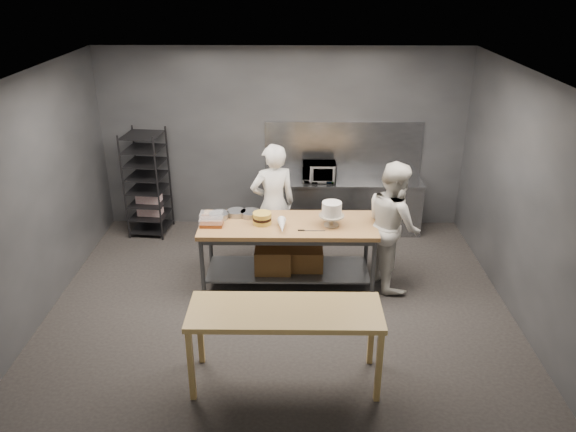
# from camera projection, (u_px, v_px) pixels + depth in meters

# --- Properties ---
(ground) EXTENTS (6.00, 6.00, 0.00)m
(ground) POSITION_uv_depth(u_px,v_px,m) (280.00, 299.00, 7.59)
(ground) COLOR black
(ground) RESTS_ON ground
(back_wall) EXTENTS (6.00, 0.04, 3.00)m
(back_wall) POSITION_uv_depth(u_px,v_px,m) (283.00, 139.00, 9.26)
(back_wall) COLOR #4C4F54
(back_wall) RESTS_ON ground
(work_table) EXTENTS (2.40, 0.90, 0.92)m
(work_table) POSITION_uv_depth(u_px,v_px,m) (288.00, 246.00, 7.76)
(work_table) COLOR #9A653D
(work_table) RESTS_ON ground
(near_counter) EXTENTS (2.00, 0.70, 0.90)m
(near_counter) POSITION_uv_depth(u_px,v_px,m) (285.00, 317.00, 5.78)
(near_counter) COLOR #A08142
(near_counter) RESTS_ON ground
(back_counter) EXTENTS (2.60, 0.60, 0.90)m
(back_counter) POSITION_uv_depth(u_px,v_px,m) (343.00, 206.00, 9.39)
(back_counter) COLOR slate
(back_counter) RESTS_ON ground
(splashback_panel) EXTENTS (2.60, 0.02, 0.90)m
(splashback_panel) POSITION_uv_depth(u_px,v_px,m) (343.00, 149.00, 9.29)
(splashback_panel) COLOR slate
(splashback_panel) RESTS_ON back_counter
(speed_rack) EXTENTS (0.66, 0.71, 1.75)m
(speed_rack) POSITION_uv_depth(u_px,v_px,m) (147.00, 184.00, 9.18)
(speed_rack) COLOR black
(speed_rack) RESTS_ON ground
(chef_behind) EXTENTS (0.77, 0.62, 1.84)m
(chef_behind) POSITION_uv_depth(u_px,v_px,m) (273.00, 205.00, 8.22)
(chef_behind) COLOR white
(chef_behind) RESTS_ON ground
(chef_right) EXTENTS (0.86, 1.00, 1.79)m
(chef_right) POSITION_uv_depth(u_px,v_px,m) (393.00, 225.00, 7.63)
(chef_right) COLOR silver
(chef_right) RESTS_ON ground
(microwave) EXTENTS (0.54, 0.37, 0.30)m
(microwave) POSITION_uv_depth(u_px,v_px,m) (319.00, 172.00, 9.15)
(microwave) COLOR black
(microwave) RESTS_ON back_counter
(frosted_cake_stand) EXTENTS (0.34, 0.34, 0.34)m
(frosted_cake_stand) POSITION_uv_depth(u_px,v_px,m) (332.00, 211.00, 7.47)
(frosted_cake_stand) COLOR #AA9F88
(frosted_cake_stand) RESTS_ON work_table
(layer_cake) EXTENTS (0.25, 0.25, 0.16)m
(layer_cake) POSITION_uv_depth(u_px,v_px,m) (262.00, 218.00, 7.58)
(layer_cake) COLOR #DDC646
(layer_cake) RESTS_ON work_table
(cake_pans) EXTENTS (0.72, 0.36, 0.07)m
(cake_pans) POSITION_uv_depth(u_px,v_px,m) (236.00, 214.00, 7.82)
(cake_pans) COLOR gray
(cake_pans) RESTS_ON work_table
(piping_bag) EXTENTS (0.14, 0.39, 0.12)m
(piping_bag) POSITION_uv_depth(u_px,v_px,m) (282.00, 226.00, 7.41)
(piping_bag) COLOR silver
(piping_bag) RESTS_ON work_table
(offset_spatula) EXTENTS (0.37, 0.02, 0.02)m
(offset_spatula) POSITION_uv_depth(u_px,v_px,m) (308.00, 231.00, 7.40)
(offset_spatula) COLOR slate
(offset_spatula) RESTS_ON work_table
(pastry_clamshells) EXTENTS (0.33, 0.38, 0.11)m
(pastry_clamshells) POSITION_uv_depth(u_px,v_px,m) (211.00, 219.00, 7.61)
(pastry_clamshells) COLOR brown
(pastry_clamshells) RESTS_ON work_table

